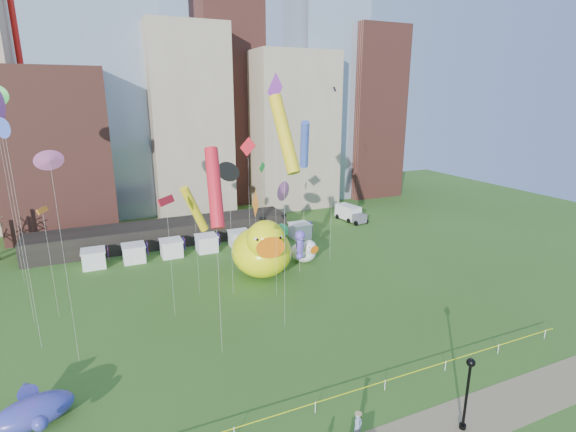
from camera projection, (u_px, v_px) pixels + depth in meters
name	position (u px, v px, depth m)	size (l,w,h in m)	color
ground	(315.00, 412.00, 30.84)	(160.00, 160.00, 0.00)	#31571B
skyline	(175.00, 98.00, 79.71)	(101.00, 23.00, 68.00)	brown
pavilion	(165.00, 233.00, 65.80)	(38.00, 6.00, 3.20)	black
vendor_tents	(207.00, 244.00, 62.62)	(33.24, 2.80, 2.40)	white
caution_tape	(315.00, 404.00, 30.65)	(50.00, 0.06, 0.90)	white
big_duck	(262.00, 249.00, 53.19)	(8.72, 10.76, 7.83)	#F9FF0D
small_duck	(304.00, 251.00, 58.36)	(4.02, 4.72, 3.35)	white
seahorse_green	(282.00, 238.00, 53.65)	(1.61, 2.00, 6.63)	silver
seahorse_purple	(300.00, 243.00, 54.51)	(1.61, 1.83, 5.52)	silver
whale_inflatable	(33.00, 410.00, 29.61)	(5.69, 6.58, 2.27)	#493695
lamppost	(468.00, 386.00, 28.44)	(0.58, 0.58, 5.54)	black
box_truck	(350.00, 213.00, 77.93)	(3.21, 6.59, 2.69)	white
woman	(358.00, 426.00, 28.35)	(0.64, 0.42, 1.77)	silver
kite_0	(166.00, 201.00, 41.38)	(1.87, 2.04, 12.48)	silver
kite_1	(50.00, 161.00, 32.27)	(1.42, 0.87, 17.88)	silver
kite_2	(229.00, 172.00, 45.63)	(1.34, 1.90, 15.11)	silver
kite_3	(262.00, 171.00, 59.15)	(1.27, 0.99, 13.17)	silver
kite_4	(194.00, 209.00, 46.97)	(3.32, 2.16, 12.63)	silver
kite_5	(305.00, 145.00, 53.73)	(2.38, 3.70, 18.93)	silver
kite_6	(43.00, 212.00, 41.22)	(0.91, 1.68, 11.53)	silver
kite_8	(248.00, 150.00, 49.63)	(1.34, 1.84, 17.27)	silver
kite_9	(284.00, 191.00, 51.30)	(1.89, 1.75, 12.01)	silver
kite_10	(334.00, 94.00, 53.40)	(1.27, 1.63, 22.83)	silver
kite_12	(284.00, 135.00, 37.46)	(1.88, 4.17, 21.96)	silver
kite_13	(4.00, 129.00, 33.64)	(1.08, 1.46, 20.17)	silver
kite_14	(255.00, 204.00, 56.60)	(0.49, 3.78, 10.08)	silver
kite_15	(275.00, 94.00, 43.10)	(0.33, 3.20, 23.99)	silver
kite_16	(215.00, 188.00, 33.97)	(1.61, 3.82, 17.95)	silver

